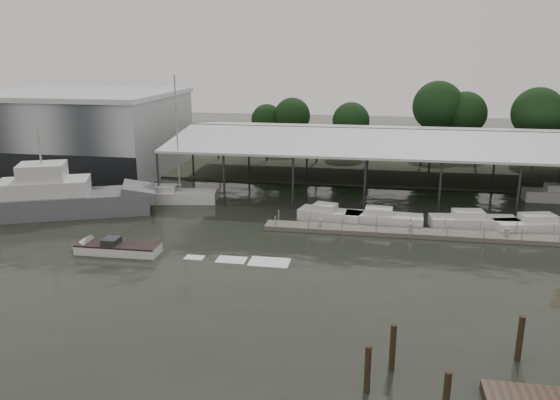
# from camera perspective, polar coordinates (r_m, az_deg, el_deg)

# --- Properties ---
(ground) EXTENTS (200.00, 200.00, 0.00)m
(ground) POSITION_cam_1_polar(r_m,az_deg,el_deg) (41.48, -5.51, -7.03)
(ground) COLOR black
(ground) RESTS_ON ground
(land_strip_far) EXTENTS (140.00, 30.00, 0.30)m
(land_strip_far) POSITION_cam_1_polar(r_m,az_deg,el_deg) (81.13, 2.26, 4.29)
(land_strip_far) COLOR #393E2F
(land_strip_far) RESTS_ON ground
(land_strip_west) EXTENTS (20.00, 40.00, 0.30)m
(land_strip_west) POSITION_cam_1_polar(r_m,az_deg,el_deg) (85.21, -26.73, 3.18)
(land_strip_west) COLOR #393E2F
(land_strip_west) RESTS_ON ground
(storage_warehouse) EXTENTS (24.50, 20.50, 10.50)m
(storage_warehouse) POSITION_cam_1_polar(r_m,az_deg,el_deg) (77.80, -20.02, 6.77)
(storage_warehouse) COLOR #B0B6BB
(storage_warehouse) RESTS_ON ground
(covered_boat_shed) EXTENTS (58.24, 24.00, 6.96)m
(covered_boat_shed) POSITION_cam_1_polar(r_m,az_deg,el_deg) (65.96, 15.54, 6.46)
(covered_boat_shed) COLOR white
(covered_boat_shed) RESTS_ON ground
(floating_dock) EXTENTS (28.00, 2.00, 1.40)m
(floating_dock) POSITION_cam_1_polar(r_m,az_deg,el_deg) (49.66, 14.64, -3.38)
(floating_dock) COLOR #66625A
(floating_dock) RESTS_ON ground
(grey_trawler) EXTENTS (18.84, 11.23, 8.84)m
(grey_trawler) POSITION_cam_1_polar(r_m,az_deg,el_deg) (58.07, -22.14, 0.11)
(grey_trawler) COLOR #5A5E63
(grey_trawler) RESTS_ON ground
(white_sailboat) EXTENTS (8.90, 4.00, 13.61)m
(white_sailboat) POSITION_cam_1_polar(r_m,az_deg,el_deg) (59.51, -10.93, 0.43)
(white_sailboat) COLOR silver
(white_sailboat) RESTS_ON ground
(speedboat_underway) EXTENTS (18.37, 2.50, 2.00)m
(speedboat_underway) POSITION_cam_1_polar(r_m,az_deg,el_deg) (46.08, -17.24, -4.82)
(speedboat_underway) COLOR silver
(speedboat_underway) RESTS_ON ground
(moored_cruiser_0) EXTENTS (6.34, 3.59, 1.70)m
(moored_cruiser_0) POSITION_cam_1_polar(r_m,az_deg,el_deg) (52.22, 5.20, -1.53)
(moored_cruiser_0) COLOR silver
(moored_cruiser_0) RESTS_ON ground
(moored_cruiser_1) EXTENTS (7.18, 2.60, 1.70)m
(moored_cruiser_1) POSITION_cam_1_polar(r_m,az_deg,el_deg) (51.66, 10.73, -1.93)
(moored_cruiser_1) COLOR silver
(moored_cruiser_1) RESTS_ON ground
(moored_cruiser_2) EXTENTS (7.95, 3.04, 1.70)m
(moored_cruiser_2) POSITION_cam_1_polar(r_m,az_deg,el_deg) (52.97, 19.46, -2.13)
(moored_cruiser_2) COLOR silver
(moored_cruiser_2) RESTS_ON ground
(moored_cruiser_3) EXTENTS (8.81, 4.15, 1.70)m
(moored_cruiser_3) POSITION_cam_1_polar(r_m,az_deg,el_deg) (54.18, 25.67, -2.41)
(moored_cruiser_3) COLOR silver
(moored_cruiser_3) RESTS_ON ground
(mooring_pilings) EXTENTS (8.12, 10.89, 3.72)m
(mooring_pilings) POSITION_cam_1_polar(r_m,az_deg,el_deg) (26.81, 17.52, -18.94)
(mooring_pilings) COLOR #36281B
(mooring_pilings) RESTS_ON ground
(horizon_tree_line) EXTENTS (68.35, 11.25, 11.32)m
(horizon_tree_line) POSITION_cam_1_polar(r_m,az_deg,el_deg) (86.10, 19.11, 8.31)
(horizon_tree_line) COLOR #311E15
(horizon_tree_line) RESTS_ON ground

